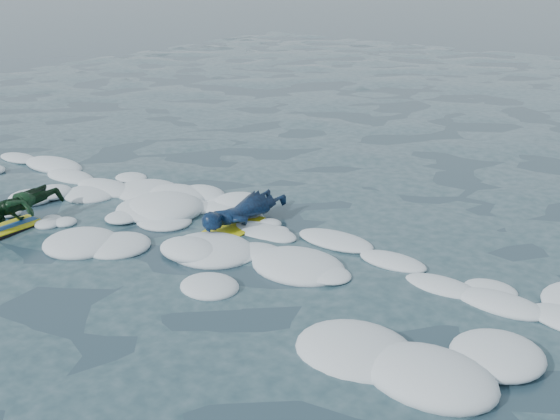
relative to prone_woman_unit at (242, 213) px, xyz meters
The scene contains 4 objects.
ground 1.55m from the prone_woman_unit, 68.57° to the right, with size 120.00×120.00×0.00m, color #152D34.
foam_band 0.72m from the prone_woman_unit, 35.30° to the right, with size 12.00×3.10×0.30m, color white, non-canonical shape.
prone_woman_unit is the anchor object (origin of this frame).
prone_child_unit 3.18m from the prone_woman_unit, 143.72° to the right, with size 0.70×1.30×0.49m.
Camera 1 is at (5.47, -5.79, 3.80)m, focal length 45.00 mm.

